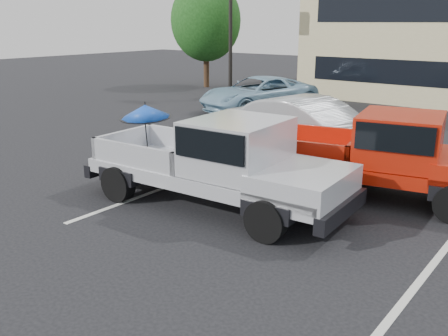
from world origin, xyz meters
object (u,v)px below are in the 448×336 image
at_px(red_pickup, 390,153).
at_px(silver_sedan, 312,129).
at_px(silver_pickup, 227,159).
at_px(blue_suv, 258,94).
at_px(motel_sign, 231,0).
at_px(tree_left, 206,21).

relative_size(red_pickup, silver_sedan, 1.16).
height_order(silver_pickup, silver_sedan, silver_pickup).
bearing_deg(silver_pickup, silver_sedan, 92.93).
bearing_deg(red_pickup, blue_suv, 126.78).
relative_size(motel_sign, red_pickup, 1.02).
xyz_separation_m(silver_pickup, red_pickup, (2.34, 2.65, -0.04)).
xyz_separation_m(motel_sign, red_pickup, (11.27, -9.34, -3.64)).
relative_size(motel_sign, silver_sedan, 1.19).
bearing_deg(motel_sign, red_pickup, -39.64).
xyz_separation_m(red_pickup, blue_suv, (-8.31, 7.38, -0.29)).
distance_m(motel_sign, red_pickup, 15.08).
xyz_separation_m(motel_sign, tree_left, (-4.00, 3.00, -0.92)).
bearing_deg(blue_suv, silver_pickup, -40.67).
bearing_deg(silver_pickup, blue_suv, 117.54).
bearing_deg(blue_suv, red_pickup, -23.05).
bearing_deg(blue_suv, tree_left, 163.08).
relative_size(silver_sedan, blue_suv, 0.97).
distance_m(tree_left, silver_sedan, 16.52).
bearing_deg(red_pickup, silver_pickup, -143.05).
bearing_deg(motel_sign, silver_pickup, -53.30).
xyz_separation_m(tree_left, red_pickup, (15.27, -12.34, -2.72)).
xyz_separation_m(motel_sign, silver_pickup, (8.93, -11.99, -3.60)).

